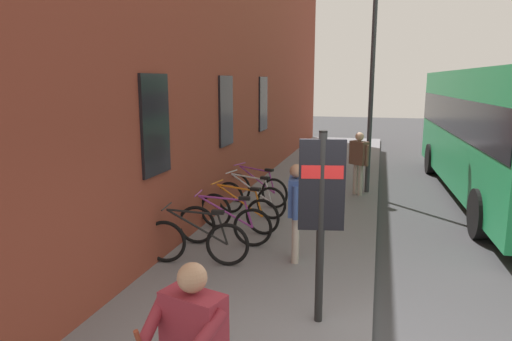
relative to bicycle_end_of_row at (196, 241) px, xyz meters
The scene contains 13 objects.
ground 5.55m from the bicycle_end_of_row, 44.05° to the right, with size 60.00×60.00×0.00m, color #38383A.
sidewalk_pavement 6.09m from the bicycle_end_of_row, 10.35° to the right, with size 24.00×3.50×0.12m, color slate.
station_facade 7.76m from the bicycle_end_of_row, ahead, with size 22.00×0.65×7.63m.
bicycle_end_of_row is the anchor object (origin of this frame).
bicycle_mid_rack 0.98m from the bicycle_end_of_row, ahead, with size 0.48×1.77×0.97m.
bicycle_leaning_wall 1.82m from the bicycle_end_of_row, ahead, with size 0.50×1.75×0.97m.
bicycle_beside_lamp 2.89m from the bicycle_end_of_row, ahead, with size 0.58×1.74×0.97m.
bicycle_by_door 3.83m from the bicycle_end_of_row, ahead, with size 0.69×1.70×0.97m.
transit_info_sign 2.82m from the bicycle_end_of_row, 121.26° to the right, with size 0.19×0.55×2.40m.
city_bus 8.75m from the bicycle_end_of_row, 42.53° to the right, with size 10.60×2.98×3.35m.
pedestrian_near_bus 6.00m from the bicycle_end_of_row, 22.78° to the right, with size 0.48×0.52×1.66m.
pedestrian_by_facade 1.75m from the bicycle_end_of_row, 70.69° to the right, with size 0.62×0.30×1.65m.
street_lamp 7.02m from the bicycle_end_of_row, 23.27° to the right, with size 0.28×0.28×5.41m.
Camera 1 is at (-4.70, 0.03, 3.10)m, focal length 32.62 mm.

